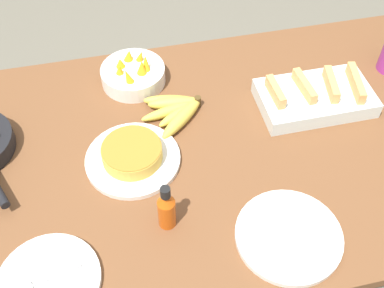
% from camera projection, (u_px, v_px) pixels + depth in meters
% --- Properties ---
extents(ground_plane, '(14.00, 14.00, 0.00)m').
position_uv_depth(ground_plane, '(192.00, 264.00, 1.89)').
color(ground_plane, '#666051').
extents(dining_table, '(1.78, 0.95, 0.71)m').
position_uv_depth(dining_table, '(192.00, 169.00, 1.41)').
color(dining_table, brown).
rests_on(dining_table, ground_plane).
extents(banana_bunch, '(0.20, 0.19, 0.04)m').
position_uv_depth(banana_bunch, '(176.00, 109.00, 1.43)').
color(banana_bunch, gold).
rests_on(banana_bunch, dining_table).
extents(melon_tray, '(0.34, 0.20, 0.09)m').
position_uv_depth(melon_tray, '(315.00, 97.00, 1.45)').
color(melon_tray, silver).
rests_on(melon_tray, dining_table).
extents(frittata_plate_center, '(0.26, 0.26, 0.06)m').
position_uv_depth(frittata_plate_center, '(132.00, 155.00, 1.31)').
color(frittata_plate_center, silver).
rests_on(frittata_plate_center, dining_table).
extents(empty_plate_near_front, '(0.26, 0.26, 0.02)m').
position_uv_depth(empty_plate_near_front, '(289.00, 236.00, 1.17)').
color(empty_plate_near_front, silver).
rests_on(empty_plate_near_front, dining_table).
extents(empty_plate_far_left, '(0.24, 0.24, 0.02)m').
position_uv_depth(empty_plate_far_left, '(49.00, 281.00, 1.09)').
color(empty_plate_far_left, silver).
rests_on(empty_plate_far_left, dining_table).
extents(fruit_bowl_mango, '(0.20, 0.20, 0.10)m').
position_uv_depth(fruit_bowl_mango, '(133.00, 74.00, 1.51)').
color(fruit_bowl_mango, silver).
rests_on(fruit_bowl_mango, dining_table).
extents(hot_sauce_bottle, '(0.04, 0.04, 0.15)m').
position_uv_depth(hot_sauce_bottle, '(167.00, 209.00, 1.15)').
color(hot_sauce_bottle, '#C64C0F').
rests_on(hot_sauce_bottle, dining_table).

